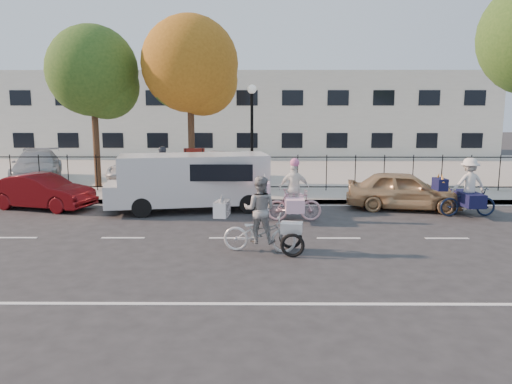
{
  "coord_description": "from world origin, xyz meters",
  "views": [
    {
      "loc": [
        0.78,
        -13.43,
        3.59
      ],
      "look_at": [
        0.7,
        1.2,
        1.1
      ],
      "focal_mm": 35.0,
      "sensor_mm": 36.0,
      "label": 1
    }
  ],
  "objects_px": {
    "red_sedan": "(42,192)",
    "gold_sedan": "(404,190)",
    "lot_car_a": "(37,166)",
    "white_van": "(191,180)",
    "lot_car_c": "(223,166)",
    "lamppost": "(252,119)",
    "lot_car_b": "(142,168)",
    "pedestrian": "(163,169)",
    "zebra_trike": "(260,223)",
    "unicorn_bike": "(293,198)",
    "bull_bike": "(467,193)"
  },
  "relations": [
    {
      "from": "gold_sedan",
      "to": "pedestrian",
      "type": "xyz_separation_m",
      "value": [
        -9.08,
        2.79,
        0.41
      ]
    },
    {
      "from": "white_van",
      "to": "red_sedan",
      "type": "distance_m",
      "value": 5.39
    },
    {
      "from": "unicorn_bike",
      "to": "pedestrian",
      "type": "bearing_deg",
      "value": 47.89
    },
    {
      "from": "lamppost",
      "to": "pedestrian",
      "type": "distance_m",
      "value": 4.17
    },
    {
      "from": "red_sedan",
      "to": "lot_car_c",
      "type": "xyz_separation_m",
      "value": [
        6.03,
        6.05,
        0.2
      ]
    },
    {
      "from": "lot_car_b",
      "to": "lot_car_c",
      "type": "bearing_deg",
      "value": 10.9
    },
    {
      "from": "lamppost",
      "to": "gold_sedan",
      "type": "xyz_separation_m",
      "value": [
        5.43,
        -2.79,
        -2.43
      ]
    },
    {
      "from": "lamppost",
      "to": "zebra_trike",
      "type": "relative_size",
      "value": 1.93
    },
    {
      "from": "unicorn_bike",
      "to": "bull_bike",
      "type": "height_order",
      "value": "unicorn_bike"
    },
    {
      "from": "red_sedan",
      "to": "lot_car_b",
      "type": "distance_m",
      "value": 6.49
    },
    {
      "from": "bull_bike",
      "to": "white_van",
      "type": "relative_size",
      "value": 0.36
    },
    {
      "from": "lamppost",
      "to": "white_van",
      "type": "bearing_deg",
      "value": -124.82
    },
    {
      "from": "lamppost",
      "to": "white_van",
      "type": "relative_size",
      "value": 0.74
    },
    {
      "from": "pedestrian",
      "to": "lot_car_c",
      "type": "height_order",
      "value": "pedestrian"
    },
    {
      "from": "pedestrian",
      "to": "lot_car_b",
      "type": "xyz_separation_m",
      "value": [
        -1.66,
        3.36,
        -0.34
      ]
    },
    {
      "from": "lamppost",
      "to": "red_sedan",
      "type": "bearing_deg",
      "value": -159.63
    },
    {
      "from": "zebra_trike",
      "to": "pedestrian",
      "type": "bearing_deg",
      "value": 34.38
    },
    {
      "from": "lamppost",
      "to": "lot_car_c",
      "type": "bearing_deg",
      "value": 113.4
    },
    {
      "from": "white_van",
      "to": "lot_car_a",
      "type": "height_order",
      "value": "white_van"
    },
    {
      "from": "zebra_trike",
      "to": "white_van",
      "type": "height_order",
      "value": "white_van"
    },
    {
      "from": "lamppost",
      "to": "lot_car_c",
      "type": "distance_m",
      "value": 4.25
    },
    {
      "from": "bull_bike",
      "to": "red_sedan",
      "type": "xyz_separation_m",
      "value": [
        -14.65,
        1.14,
        -0.16
      ]
    },
    {
      "from": "pedestrian",
      "to": "lot_car_a",
      "type": "height_order",
      "value": "pedestrian"
    },
    {
      "from": "lot_car_b",
      "to": "red_sedan",
      "type": "bearing_deg",
      "value": -97.35
    },
    {
      "from": "lot_car_b",
      "to": "bull_bike",
      "type": "bearing_deg",
      "value": -18.2
    },
    {
      "from": "white_van",
      "to": "lot_car_b",
      "type": "xyz_separation_m",
      "value": [
        -3.22,
        6.36,
        -0.34
      ]
    },
    {
      "from": "lamppost",
      "to": "lot_car_a",
      "type": "relative_size",
      "value": 0.88
    },
    {
      "from": "lot_car_c",
      "to": "unicorn_bike",
      "type": "bearing_deg",
      "value": -56.65
    },
    {
      "from": "lot_car_c",
      "to": "white_van",
      "type": "bearing_deg",
      "value": -82.13
    },
    {
      "from": "bull_bike",
      "to": "lot_car_c",
      "type": "height_order",
      "value": "bull_bike"
    },
    {
      "from": "red_sedan",
      "to": "lot_car_a",
      "type": "bearing_deg",
      "value": 41.79
    },
    {
      "from": "gold_sedan",
      "to": "red_sedan",
      "type": "bearing_deg",
      "value": 100.1
    },
    {
      "from": "lamppost",
      "to": "bull_bike",
      "type": "xyz_separation_m",
      "value": [
        7.2,
        -3.9,
        -2.33
      ]
    },
    {
      "from": "bull_bike",
      "to": "white_van",
      "type": "bearing_deg",
      "value": 81.24
    },
    {
      "from": "unicorn_bike",
      "to": "red_sedan",
      "type": "xyz_separation_m",
      "value": [
        -8.82,
        1.87,
        -0.12
      ]
    },
    {
      "from": "lamppost",
      "to": "gold_sedan",
      "type": "height_order",
      "value": "lamppost"
    },
    {
      "from": "unicorn_bike",
      "to": "pedestrian",
      "type": "height_order",
      "value": "pedestrian"
    },
    {
      "from": "white_van",
      "to": "gold_sedan",
      "type": "relative_size",
      "value": 1.45
    },
    {
      "from": "lot_car_b",
      "to": "pedestrian",
      "type": "bearing_deg",
      "value": -51.79
    },
    {
      "from": "red_sedan",
      "to": "gold_sedan",
      "type": "distance_m",
      "value": 12.88
    },
    {
      "from": "white_van",
      "to": "lot_car_b",
      "type": "height_order",
      "value": "white_van"
    },
    {
      "from": "lot_car_a",
      "to": "lot_car_c",
      "type": "height_order",
      "value": "lot_car_a"
    },
    {
      "from": "lamppost",
      "to": "pedestrian",
      "type": "relative_size",
      "value": 2.29
    },
    {
      "from": "lot_car_a",
      "to": "lot_car_c",
      "type": "bearing_deg",
      "value": -16.73
    },
    {
      "from": "unicorn_bike",
      "to": "pedestrian",
      "type": "distance_m",
      "value": 6.84
    },
    {
      "from": "lamppost",
      "to": "unicorn_bike",
      "type": "distance_m",
      "value": 5.38
    },
    {
      "from": "lot_car_a",
      "to": "white_van",
      "type": "bearing_deg",
      "value": -54.87
    },
    {
      "from": "lot_car_a",
      "to": "lot_car_c",
      "type": "distance_m",
      "value": 8.78
    },
    {
      "from": "red_sedan",
      "to": "gold_sedan",
      "type": "height_order",
      "value": "gold_sedan"
    },
    {
      "from": "lot_car_b",
      "to": "gold_sedan",
      "type": "bearing_deg",
      "value": -17.86
    }
  ]
}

